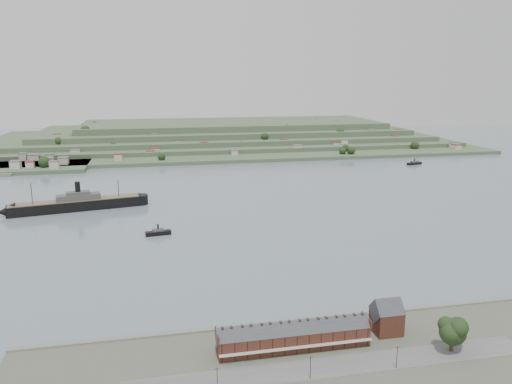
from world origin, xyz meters
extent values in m
plane|color=slate|center=(0.00, 0.00, 0.00)|extent=(1400.00, 1400.00, 0.00)
cube|color=#4C5142|center=(0.00, -188.00, 1.00)|extent=(220.00, 80.00, 2.00)
cube|color=slate|center=(0.00, -149.00, 1.30)|extent=(220.00, 2.00, 2.60)
cube|color=#595959|center=(0.00, -182.00, 2.05)|extent=(140.00, 12.00, 0.10)
cube|color=#4C271B|center=(-10.00, -168.00, 5.50)|extent=(55.00, 8.00, 7.00)
cube|color=#36393E|center=(-10.00, -168.00, 9.00)|extent=(55.60, 8.15, 8.15)
cube|color=#B8B3A3|center=(-10.00, -172.80, 5.00)|extent=(55.00, 1.60, 0.25)
cube|color=#4C271B|center=(-37.50, -168.00, 10.00)|extent=(0.50, 8.40, 3.00)
cube|color=#4C271B|center=(17.50, -168.00, 10.00)|extent=(0.50, 8.40, 3.00)
cube|color=#31211B|center=(-32.00, -168.00, 11.40)|extent=(0.90, 1.40, 3.20)
cube|color=#31211B|center=(-26.50, -168.00, 11.40)|extent=(0.90, 1.40, 3.20)
cube|color=#31211B|center=(-12.75, -168.00, 11.40)|extent=(0.90, 1.40, 3.20)
cube|color=#31211B|center=(-7.25, -168.00, 11.40)|extent=(0.90, 1.40, 3.20)
cube|color=#31211B|center=(6.50, -168.00, 11.40)|extent=(0.90, 1.40, 3.20)
cube|color=#31211B|center=(12.00, -168.00, 11.40)|extent=(0.90, 1.40, 3.20)
cube|color=#4C271B|center=(27.50, -164.00, 6.50)|extent=(10.00, 10.00, 9.00)
cube|color=#36393E|center=(27.50, -164.00, 11.00)|extent=(10.40, 10.18, 10.18)
cube|color=#3A5337|center=(0.00, 360.00, 2.00)|extent=(760.00, 260.00, 4.00)
cube|color=#3A5337|center=(20.00, 385.00, 6.50)|extent=(680.00, 220.00, 5.00)
cube|color=#3A5337|center=(35.00, 400.00, 12.00)|extent=(600.00, 200.00, 6.00)
cube|color=#3A5337|center=(50.00, 415.00, 18.50)|extent=(520.00, 180.00, 7.00)
cube|color=#3A5337|center=(65.00, 430.00, 26.00)|extent=(440.00, 160.00, 8.00)
cube|color=#3A5337|center=(-200.00, 250.00, 2.00)|extent=(150.00, 90.00, 4.00)
cube|color=slate|center=(-205.00, 208.00, 1.40)|extent=(22.00, 14.00, 2.80)
cube|color=black|center=(-113.33, 54.50, 3.64)|extent=(94.29, 29.97, 7.28)
cone|color=black|center=(-159.29, 45.65, 3.64)|extent=(14.62, 14.62, 12.48)
cylinder|color=black|center=(-67.36, 63.36, 3.64)|extent=(12.48, 12.48, 7.28)
cube|color=brown|center=(-113.33, 54.50, 7.59)|extent=(92.05, 28.55, 0.62)
cube|color=#4A4644|center=(-111.28, 54.89, 9.88)|extent=(32.41, 15.10, 4.16)
cube|color=#4A4644|center=(-111.28, 54.89, 12.69)|extent=(17.72, 10.30, 2.60)
cylinder|color=black|center=(-111.28, 54.89, 16.64)|extent=(3.74, 3.74, 9.36)
cylinder|color=#3B2B1B|center=(-141.93, 48.99, 14.56)|extent=(0.52, 0.52, 16.64)
cylinder|color=#3B2B1B|center=(-82.68, 60.40, 13.52)|extent=(0.52, 0.52, 14.56)
cube|color=black|center=(-54.91, -18.78, 1.26)|extent=(16.22, 6.21, 2.53)
cube|color=#4A4644|center=(-54.91, -18.78, 3.16)|extent=(7.49, 4.26, 1.90)
cylinder|color=black|center=(-54.91, -18.78, 5.27)|extent=(1.05, 1.05, 3.69)
cube|color=black|center=(232.49, 182.77, 1.24)|extent=(19.35, 10.51, 2.49)
cube|color=#4A4644|center=(232.49, 182.77, 3.11)|extent=(9.25, 6.46, 1.87)
cylinder|color=black|center=(232.49, 182.77, 5.18)|extent=(1.04, 1.04, 3.63)
cylinder|color=#3B2B1B|center=(44.06, -181.17, 4.60)|extent=(1.25, 1.25, 5.21)
sphere|color=black|center=(44.06, -181.17, 9.29)|extent=(9.38, 9.38, 9.38)
sphere|color=black|center=(46.67, -180.13, 10.33)|extent=(7.29, 7.29, 7.29)
sphere|color=black|center=(41.98, -182.74, 9.81)|extent=(6.67, 6.67, 6.67)
sphere|color=black|center=(44.58, -183.47, 11.90)|extent=(6.25, 6.25, 6.25)
camera|label=1|loc=(-56.38, -322.74, 96.78)|focal=35.00mm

